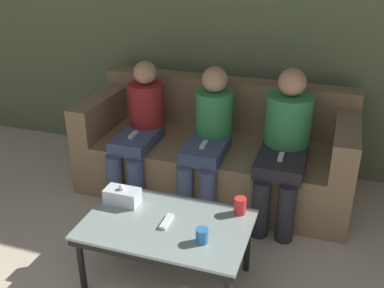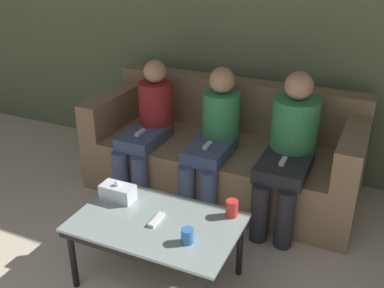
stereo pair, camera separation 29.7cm
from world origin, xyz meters
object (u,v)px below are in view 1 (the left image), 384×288
couch (217,152)px  tissue_box (122,196)px  cup_near_right (202,236)px  game_remote (167,222)px  cup_near_left (240,206)px  seated_person_left_end (141,126)px  seated_person_mid_right (285,140)px  coffee_table (167,229)px  seated_person_mid_left (209,134)px

couch → tissue_box: size_ratio=10.10×
cup_near_right → game_remote: cup_near_right is taller
cup_near_left → seated_person_left_end: seated_person_left_end is taller
couch → seated_person_left_end: seated_person_left_end is taller
tissue_box → seated_person_mid_right: (0.89, 0.93, 0.11)m
tissue_box → seated_person_left_end: (-0.28, 0.91, 0.08)m
cup_near_left → cup_near_right: 0.37m
game_remote → seated_person_mid_right: bearing=62.6°
cup_near_right → couch: bearing=102.2°
coffee_table → cup_near_right: cup_near_right is taller
game_remote → coffee_table: bearing=-90.4°
couch → cup_near_left: 1.13m
seated_person_left_end → game_remote: bearing=-58.5°
cup_near_left → seated_person_mid_left: size_ratio=0.10×
cup_near_right → game_remote: (-0.26, 0.11, -0.03)m
seated_person_left_end → seated_person_mid_right: bearing=1.0°
couch → game_remote: (0.04, -1.27, 0.14)m
coffee_table → seated_person_left_end: bearing=121.5°
seated_person_left_end → tissue_box: bearing=-72.8°
cup_near_left → tissue_box: 0.75m
couch → seated_person_mid_left: bearing=-90.0°
couch → cup_near_left: (0.43, -1.03, 0.18)m
seated_person_left_end → coffee_table: bearing=-58.5°
coffee_table → game_remote: 0.05m
seated_person_mid_right → cup_near_left: bearing=-100.8°
seated_person_left_end → cup_near_right: bearing=-52.1°
cup_near_left → seated_person_mid_left: (-0.43, 0.79, 0.08)m
couch → cup_near_right: 1.42m
cup_near_left → seated_person_mid_left: bearing=118.7°
cup_near_left → game_remote: cup_near_left is taller
couch → coffee_table: size_ratio=2.23×
cup_near_left → cup_near_right: cup_near_left is taller
couch → seated_person_mid_right: bearing=-20.9°
coffee_table → cup_near_right: size_ratio=11.43×
coffee_table → seated_person_mid_right: bearing=62.6°
tissue_box → seated_person_left_end: size_ratio=0.20×
seated_person_mid_left → coffee_table: bearing=-87.6°
cup_near_left → seated_person_mid_left: seated_person_mid_left is taller
coffee_table → seated_person_left_end: (-0.63, 1.03, 0.17)m
coffee_table → cup_near_left: size_ratio=9.34×
seated_person_mid_right → seated_person_mid_left: bearing=-178.7°
cup_near_left → seated_person_left_end: 1.29m
seated_person_mid_left → seated_person_mid_right: seated_person_mid_right is taller
cup_near_right → game_remote: 0.28m
coffee_table → couch: bearing=91.9°
cup_near_left → seated_person_mid_right: (0.15, 0.81, 0.11)m
couch → tissue_box: 1.21m
coffee_table → cup_near_left: (0.39, 0.24, 0.10)m
cup_near_right → seated_person_mid_right: size_ratio=0.08×
seated_person_left_end → seated_person_mid_left: seated_person_mid_left is taller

